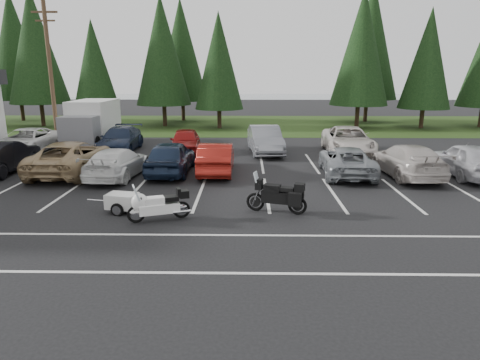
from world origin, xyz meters
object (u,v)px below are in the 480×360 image
cargo_trailer (122,203)px  car_near_2 (71,157)px  car_near_6 (346,161)px  car_far_0 (26,141)px  utility_pole (51,73)px  car_far_1 (120,139)px  car_near_7 (407,160)px  car_far_4 (348,141)px  car_near_5 (216,158)px  car_far_3 (265,140)px  box_truck (89,124)px  car_far_2 (185,141)px  car_near_4 (171,157)px  car_near_3 (117,163)px  car_near_1 (2,157)px  touring_motorcycle (159,202)px  adventure_motorcycle (276,193)px  car_near_8 (467,160)px

cargo_trailer → car_near_2: bearing=136.7°
car_near_6 → cargo_trailer: bearing=36.3°
car_far_0 → utility_pole: bearing=70.1°
car_far_1 → car_near_7: bearing=-23.3°
car_near_6 → car_far_4: 5.51m
cargo_trailer → car_far_1: bearing=118.1°
utility_pole → car_near_7: utility_pole is taller
car_near_5 → car_far_3: size_ratio=0.91×
box_truck → car_far_4: 16.64m
car_near_6 → car_far_2: car_far_2 is taller
car_near_4 → car_far_2: 5.27m
car_far_3 → box_truck: bearing=161.7°
car_near_3 → car_far_0: (-7.25, 5.95, 0.05)m
car_near_1 → car_far_4: (17.84, 5.15, 0.00)m
car_far_0 → cargo_trailer: car_far_0 is taller
utility_pole → touring_motorcycle: bearing=-56.2°
car_far_1 → car_far_2: size_ratio=1.19×
car_near_2 → car_far_2: car_near_2 is taller
box_truck → car_far_0: 4.09m
car_near_7 → car_near_1: bearing=-4.2°
car_near_1 → car_near_5: (10.38, 0.13, -0.06)m
car_near_3 → adventure_motorcycle: 8.65m
car_near_3 → adventure_motorcycle: adventure_motorcycle is taller
utility_pole → car_near_3: bearing=-52.3°
utility_pole → car_far_2: size_ratio=2.11×
car_near_1 → car_far_1: size_ratio=0.95×
utility_pole → car_near_2: utility_pole is taller
box_truck → cargo_trailer: box_truck is taller
adventure_motorcycle → car_far_2: bearing=128.9°
box_truck → car_far_4: bearing=-9.8°
car_near_4 → car_near_8: size_ratio=1.01×
car_near_2 → car_far_1: 5.92m
box_truck → car_near_3: bearing=-63.4°
touring_motorcycle → adventure_motorcycle: 4.00m
car_near_1 → cargo_trailer: bearing=141.0°
box_truck → cargo_trailer: bearing=-66.4°
car_far_4 → box_truck: bearing=174.2°
car_near_6 → car_far_0: car_far_0 is taller
car_near_3 → box_truck: bearing=-58.5°
car_far_4 → cargo_trailer: bearing=-129.1°
utility_pole → car_far_2: utility_pole is taller
car_far_4 → touring_motorcycle: size_ratio=2.52×
car_near_5 → car_far_3: (2.56, 5.21, 0.07)m
car_far_3 → car_near_6: bearing=-62.3°
car_near_5 → car_near_7: bearing=176.6°
car_far_4 → car_far_0: bearing=-176.0°
adventure_motorcycle → car_near_1: bearing=171.4°
car_far_0 → car_far_2: bearing=0.7°
car_far_0 → car_near_8: bearing=-13.3°
car_near_2 → car_near_8: 18.70m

